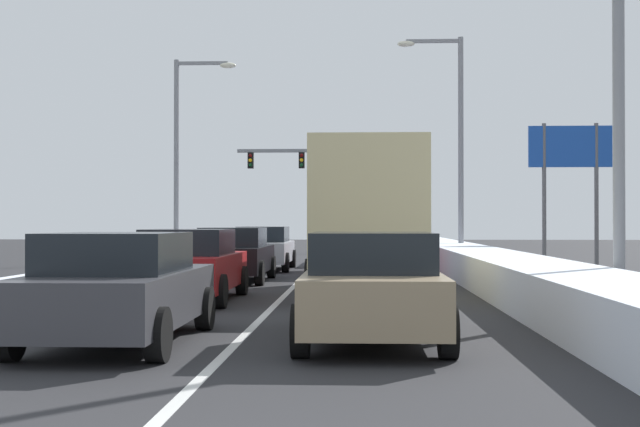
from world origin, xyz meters
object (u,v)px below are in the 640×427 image
(suv_navy_right_lane_fourth, at_px, (363,238))
(sedan_black_center_lane_third, at_px, (234,254))
(sedan_silver_center_lane_fourth, at_px, (264,248))
(sedan_red_center_lane_second, at_px, (190,265))
(box_truck_right_lane_second, at_px, (367,212))
(street_lamp_left_mid, at_px, (185,141))
(suv_maroon_right_lane_third, at_px, (352,242))
(traffic_light_gantry, at_px, (350,171))
(street_lamp_right_near, at_px, (600,24))
(sedan_tan_right_lane_nearest, at_px, (372,286))
(street_lamp_right_mid, at_px, (453,130))
(roadside_sign_right, at_px, (570,161))
(sedan_charcoal_center_lane_nearest, at_px, (119,288))

(suv_navy_right_lane_fourth, distance_m, sedan_black_center_lane_third, 11.34)
(sedan_silver_center_lane_fourth, bearing_deg, sedan_red_center_lane_second, -91.15)
(box_truck_right_lane_second, relative_size, street_lamp_left_mid, 0.84)
(suv_maroon_right_lane_third, distance_m, traffic_light_gantry, 23.56)
(sedan_red_center_lane_second, height_order, street_lamp_left_mid, street_lamp_left_mid)
(sedan_black_center_lane_third, relative_size, street_lamp_right_near, 0.50)
(street_lamp_left_mid, bearing_deg, street_lamp_right_near, -59.71)
(sedan_tan_right_lane_nearest, bearing_deg, sedan_black_center_lane_third, 106.95)
(street_lamp_right_near, bearing_deg, street_lamp_right_mid, 91.98)
(street_lamp_right_near, bearing_deg, suv_maroon_right_lane_third, 111.31)
(traffic_light_gantry, height_order, roadside_sign_right, traffic_light_gantry)
(suv_navy_right_lane_fourth, xyz_separation_m, street_lamp_right_near, (4.24, -18.63, 4.30))
(suv_maroon_right_lane_third, xyz_separation_m, roadside_sign_right, (8.41, 5.72, 3.00))
(suv_navy_right_lane_fourth, distance_m, street_lamp_right_mid, 5.66)
(sedan_tan_right_lane_nearest, relative_size, street_lamp_left_mid, 0.52)
(suv_navy_right_lane_fourth, distance_m, sedan_silver_center_lane_fourth, 5.92)
(street_lamp_right_mid, bearing_deg, sedan_black_center_lane_third, -123.77)
(sedan_tan_right_lane_nearest, height_order, sedan_black_center_lane_third, same)
(roadside_sign_right, bearing_deg, sedan_black_center_lane_third, -140.12)
(sedan_charcoal_center_lane_nearest, distance_m, street_lamp_right_mid, 24.77)
(roadside_sign_right, bearing_deg, traffic_light_gantry, 116.35)
(traffic_light_gantry, bearing_deg, street_lamp_left_mid, -114.72)
(box_truck_right_lane_second, height_order, sedan_red_center_lane_second, box_truck_right_lane_second)
(sedan_red_center_lane_second, height_order, sedan_silver_center_lane_fourth, same)
(sedan_charcoal_center_lane_nearest, relative_size, sedan_silver_center_lane_fourth, 1.00)
(street_lamp_left_mid, bearing_deg, suv_navy_right_lane_fourth, -12.02)
(sedan_silver_center_lane_fourth, height_order, roadside_sign_right, roadside_sign_right)
(sedan_charcoal_center_lane_nearest, xyz_separation_m, street_lamp_right_near, (7.70, 4.50, 4.55))
(sedan_charcoal_center_lane_nearest, bearing_deg, box_truck_right_lane_second, 67.21)
(suv_maroon_right_lane_third, bearing_deg, street_lamp_right_mid, 59.61)
(box_truck_right_lane_second, distance_m, street_lamp_left_mid, 18.48)
(suv_navy_right_lane_fourth, distance_m, street_lamp_right_near, 19.59)
(sedan_red_center_lane_second, relative_size, sedan_black_center_lane_third, 1.00)
(box_truck_right_lane_second, xyz_separation_m, sedan_red_center_lane_second, (-3.73, -1.82, -1.14))
(street_lamp_right_mid, bearing_deg, sedan_silver_center_lane_fourth, -145.31)
(sedan_black_center_lane_third, bearing_deg, sedan_tan_right_lane_nearest, -73.05)
(traffic_light_gantry, relative_size, street_lamp_right_near, 1.18)
(box_truck_right_lane_second, xyz_separation_m, roadside_sign_right, (8.01, 13.97, 2.12))
(sedan_tan_right_lane_nearest, relative_size, suv_maroon_right_lane_third, 0.92)
(sedan_tan_right_lane_nearest, distance_m, street_lamp_right_mid, 23.61)
(sedan_tan_right_lane_nearest, relative_size, street_lamp_right_near, 0.50)
(sedan_red_center_lane_second, bearing_deg, roadside_sign_right, 53.37)
(suv_maroon_right_lane_third, distance_m, sedan_charcoal_center_lane_nearest, 16.73)
(traffic_light_gantry, bearing_deg, sedan_tan_right_lane_nearest, -89.02)
(suv_maroon_right_lane_third, distance_m, suv_navy_right_lane_fourth, 6.70)
(box_truck_right_lane_second, relative_size, sedan_red_center_lane_second, 1.60)
(traffic_light_gantry, relative_size, street_lamp_right_mid, 1.16)
(street_lamp_right_near, bearing_deg, sedan_black_center_lane_third, 135.05)
(box_truck_right_lane_second, relative_size, street_lamp_right_mid, 0.79)
(sedan_red_center_lane_second, bearing_deg, street_lamp_left_mid, 101.80)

